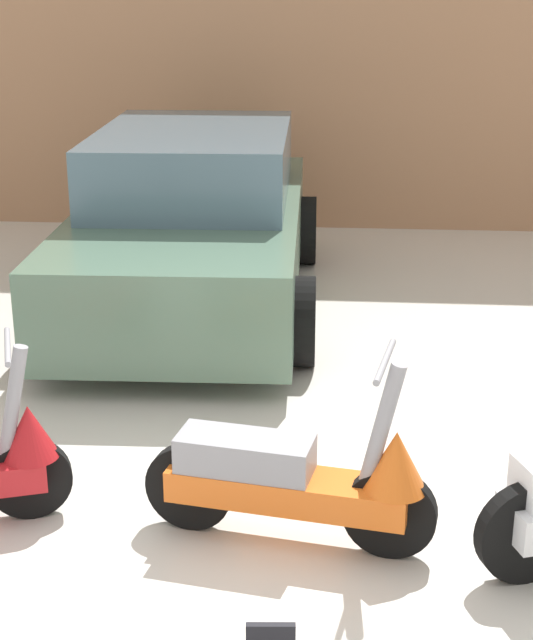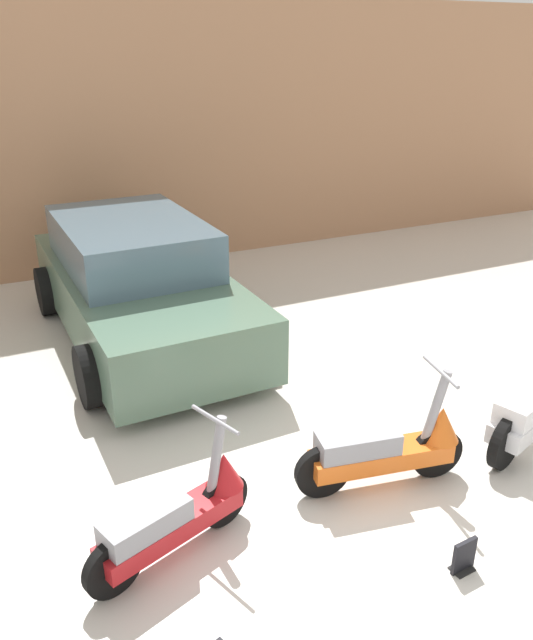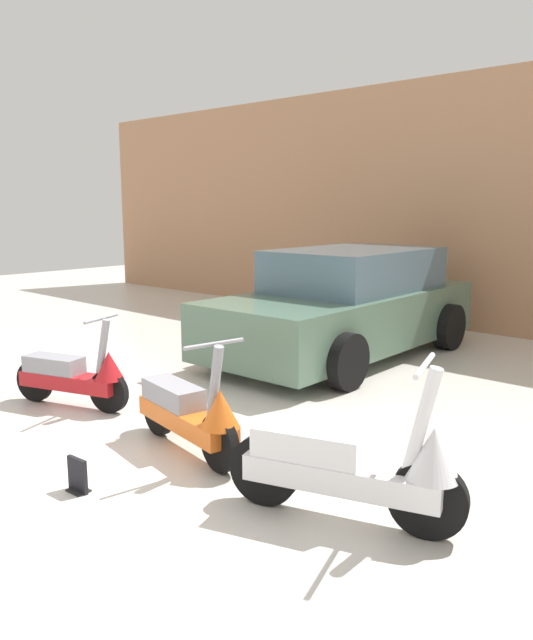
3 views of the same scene
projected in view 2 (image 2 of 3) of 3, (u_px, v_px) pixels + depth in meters
The scene contains 6 objects.
ground_plane at pixel (371, 542), 4.68m from camera, with size 28.00×28.00×0.00m, color silver.
wall_back at pixel (122, 138), 9.76m from camera, with size 19.60×0.12×4.17m, color tan.
scooter_front_left at pixel (178, 513), 4.46m from camera, with size 1.35×0.70×0.98m.
scooter_front_right at pixel (389, 447), 5.16m from camera, with size 1.48×0.60×1.04m.
car_rear_left at pixel (138, 283), 7.74m from camera, with size 2.20×4.40×1.48m.
placard_near_right_scooter at pixel (464, 557), 4.38m from camera, with size 0.20×0.13×0.26m.
Camera 2 is at (-2.25, -2.92, 3.41)m, focal length 35.00 mm.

